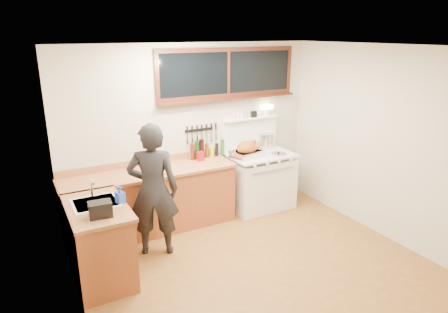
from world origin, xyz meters
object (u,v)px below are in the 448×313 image
cutting_board (151,169)px  roast_turkey (247,150)px  vintage_stove (259,179)px  man (153,190)px

cutting_board → roast_turkey: bearing=-0.6°
vintage_stove → cutting_board: bearing=-179.1°
vintage_stove → man: man is taller
vintage_stove → cutting_board: (-1.80, -0.03, 0.48)m
man → cutting_board: 0.56m
vintage_stove → roast_turkey: bearing=-170.4°
man → cutting_board: bearing=73.5°
man → vintage_stove: bearing=16.0°
man → roast_turkey: man is taller
vintage_stove → cutting_board: vintage_stove is taller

